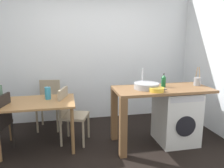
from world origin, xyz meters
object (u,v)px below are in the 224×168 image
chair_opposite (70,112)px  mixing_bowl (157,89)px  dining_table (38,108)px  washing_machine (176,117)px  bottle_tall_green (164,81)px  chair_spare_by_wall (49,101)px  utensil_crock (197,81)px  vase (48,93)px

chair_opposite → mixing_bowl: size_ratio=4.18×
dining_table → mixing_bowl: mixing_bowl is taller
chair_opposite → mixing_bowl: 1.42m
washing_machine → bottle_tall_green: size_ratio=4.01×
chair_spare_by_wall → utensil_crock: bearing=166.2°
bottle_tall_green → vase: size_ratio=1.12×
chair_opposite → chair_spare_by_wall: bearing=-133.5°
mixing_bowl → bottle_tall_green: bearing=49.4°
washing_machine → chair_opposite: bearing=168.3°
washing_machine → bottle_tall_green: bearing=160.6°
chair_spare_by_wall → mixing_bowl: (1.60, -1.25, 0.45)m
chair_spare_by_wall → vase: size_ratio=4.69×
chair_opposite → vase: (-0.33, 0.03, 0.33)m
chair_opposite → mixing_bowl: bearing=84.8°
dining_table → chair_spare_by_wall: size_ratio=1.22×
chair_opposite → utensil_crock: bearing=100.4°
dining_table → mixing_bowl: size_ratio=5.11×
dining_table → washing_machine: washing_machine is taller
dining_table → chair_spare_by_wall: (0.11, 0.77, -0.14)m
dining_table → vase: size_ratio=5.74×
chair_opposite → washing_machine: bearing=97.0°
utensil_crock → vase: (-2.37, 0.32, -0.15)m
bottle_tall_green → vase: bottle_tall_green is taller
bottle_tall_green → vase: 1.83m
bottle_tall_green → chair_opposite: bearing=169.4°
dining_table → washing_machine: size_ratio=1.28×
washing_machine → utensil_crock: size_ratio=2.87×
dining_table → utensil_crock: utensil_crock is taller
chair_opposite → washing_machine: (1.68, -0.35, -0.08)m
washing_machine → mixing_bowl: bearing=-156.1°
utensil_crock → bottle_tall_green: bearing=177.8°
chair_opposite → chair_spare_by_wall: 0.79m
utensil_crock → chair_opposite: bearing=171.8°
washing_machine → mixing_bowl: (-0.45, -0.20, 0.52)m
dining_table → utensil_crock: bearing=-5.0°
chair_opposite → chair_spare_by_wall: (-0.37, 0.70, 0.00)m
vase → dining_table: bearing=-146.3°
washing_machine → bottle_tall_green: 0.63m
bottle_tall_green → utensil_crock: utensil_crock is taller
washing_machine → chair_spare_by_wall: bearing=152.9°
dining_table → utensil_crock: (2.52, -0.22, 0.35)m
chair_opposite → bottle_tall_green: size_ratio=4.20×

